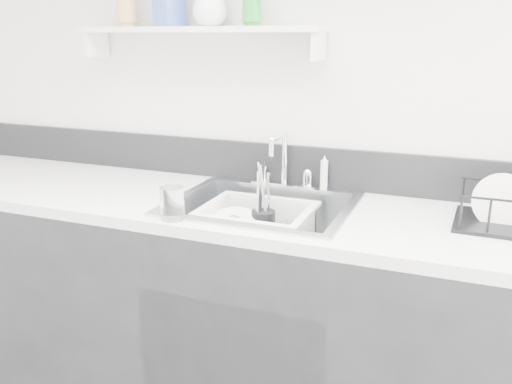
% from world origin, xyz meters
% --- Properties ---
extents(counter_run, '(3.20, 0.62, 0.92)m').
position_xyz_m(counter_run, '(0.00, 1.19, 0.46)').
color(counter_run, black).
rests_on(counter_run, ground).
extents(backsplash, '(3.20, 0.02, 0.16)m').
position_xyz_m(backsplash, '(0.00, 1.49, 1.00)').
color(backsplash, black).
rests_on(backsplash, counter_run).
extents(sink, '(0.64, 0.52, 0.20)m').
position_xyz_m(sink, '(0.00, 1.19, 0.83)').
color(sink, silver).
rests_on(sink, counter_run).
extents(faucet, '(0.26, 0.18, 0.23)m').
position_xyz_m(faucet, '(0.00, 1.44, 0.98)').
color(faucet, silver).
rests_on(faucet, counter_run).
extents(side_sprayer, '(0.03, 0.03, 0.14)m').
position_xyz_m(side_sprayer, '(0.16, 1.44, 0.99)').
color(side_sprayer, silver).
rests_on(side_sprayer, counter_run).
extents(wall_shelf, '(1.00, 0.16, 0.12)m').
position_xyz_m(wall_shelf, '(-0.35, 1.42, 1.51)').
color(wall_shelf, silver).
rests_on(wall_shelf, room_shell).
extents(wash_tub, '(0.40, 0.33, 0.15)m').
position_xyz_m(wash_tub, '(-0.02, 1.20, 0.83)').
color(wash_tub, silver).
rests_on(wash_tub, sink).
extents(plate_stack, '(0.28, 0.28, 0.11)m').
position_xyz_m(plate_stack, '(-0.09, 1.15, 0.80)').
color(plate_stack, white).
rests_on(plate_stack, wash_tub).
extents(utensil_cup, '(0.09, 0.09, 0.30)m').
position_xyz_m(utensil_cup, '(-0.01, 1.24, 0.83)').
color(utensil_cup, black).
rests_on(utensil_cup, wash_tub).
extents(ladle, '(0.30, 0.17, 0.08)m').
position_xyz_m(ladle, '(-0.04, 1.18, 0.81)').
color(ladle, silver).
rests_on(ladle, wash_tub).
extents(tumbler_in_tub, '(0.07, 0.07, 0.09)m').
position_xyz_m(tumbler_in_tub, '(0.10, 1.21, 0.81)').
color(tumbler_in_tub, white).
rests_on(tumbler_in_tub, wash_tub).
extents(tumbler_counter, '(0.10, 0.10, 0.11)m').
position_xyz_m(tumbler_counter, '(-0.21, 0.94, 0.97)').
color(tumbler_counter, white).
rests_on(tumbler_counter, counter_run).
extents(bowl_small, '(0.12, 0.12, 0.04)m').
position_xyz_m(bowl_small, '(0.07, 1.11, 0.78)').
color(bowl_small, white).
rests_on(bowl_small, wash_tub).
extents(soap_bottle_c, '(0.14, 0.14, 0.17)m').
position_xyz_m(soap_bottle_c, '(-0.30, 1.41, 1.61)').
color(soap_bottle_c, white).
rests_on(soap_bottle_c, wall_shelf).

